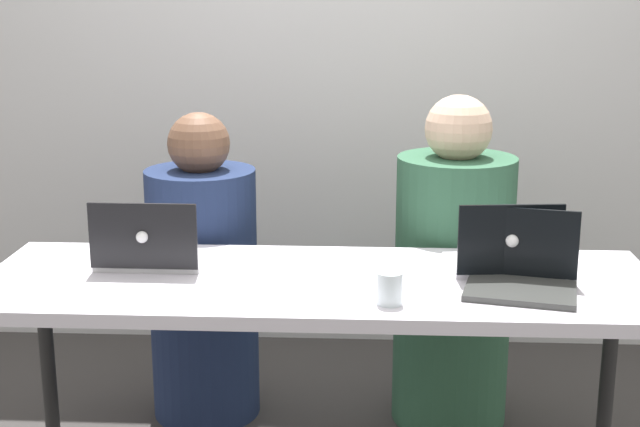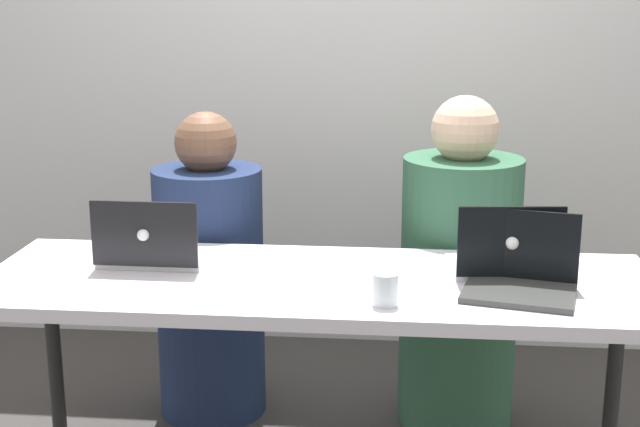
{
  "view_description": "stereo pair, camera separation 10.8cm",
  "coord_description": "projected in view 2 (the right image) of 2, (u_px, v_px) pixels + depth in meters",
  "views": [
    {
      "loc": [
        0.13,
        -2.5,
        1.55
      ],
      "look_at": [
        0.0,
        0.07,
        0.9
      ],
      "focal_mm": 50.0,
      "sensor_mm": 36.0,
      "label": 1
    },
    {
      "loc": [
        0.24,
        -2.49,
        1.55
      ],
      "look_at": [
        0.0,
        0.07,
        0.9
      ],
      "focal_mm": 50.0,
      "sensor_mm": 36.0,
      "label": 2
    }
  ],
  "objects": [
    {
      "name": "back_wall",
      "position": [
        348.0,
        80.0,
        3.81
      ],
      "size": [
        5.19,
        0.1,
        2.33
      ],
      "primitive_type": "cube",
      "color": "silver",
      "rests_on": "ground"
    },
    {
      "name": "laptop_back_left",
      "position": [
        152.0,
        250.0,
        2.74
      ],
      "size": [
        0.33,
        0.26,
        0.22
      ],
      "rotation": [
        0.0,
        0.0,
        3.13
      ],
      "color": "silver",
      "rests_on": "desk"
    },
    {
      "name": "water_glass_right",
      "position": [
        385.0,
        291.0,
        2.4
      ],
      "size": [
        0.07,
        0.07,
        0.09
      ],
      "color": "silver",
      "rests_on": "desk"
    },
    {
      "name": "laptop_front_right",
      "position": [
        521.0,
        276.0,
        2.49
      ],
      "size": [
        0.35,
        0.29,
        0.22
      ],
      "rotation": [
        0.0,
        0.0,
        -0.22
      ],
      "color": "#363736",
      "rests_on": "desk"
    },
    {
      "name": "person_on_left",
      "position": [
        210.0,
        283.0,
        3.26
      ],
      "size": [
        0.42,
        0.42,
        1.13
      ],
      "rotation": [
        0.0,
        0.0,
        3.22
      ],
      "color": "navy",
      "rests_on": "ground"
    },
    {
      "name": "desk",
      "position": [
        318.0,
        297.0,
        2.64
      ],
      "size": [
        1.99,
        0.67,
        0.72
      ],
      "color": "silver",
      "rests_on": "ground"
    },
    {
      "name": "laptop_back_right",
      "position": [
        504.0,
        258.0,
        2.65
      ],
      "size": [
        0.33,
        0.28,
        0.23
      ],
      "rotation": [
        0.0,
        0.0,
        3.24
      ],
      "color": "silver",
      "rests_on": "desk"
    },
    {
      "name": "person_on_right",
      "position": [
        459.0,
        282.0,
        3.17
      ],
      "size": [
        0.43,
        0.43,
        1.2
      ],
      "rotation": [
        0.0,
        0.0,
        3.16
      ],
      "color": "#2F5A40",
      "rests_on": "ground"
    }
  ]
}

